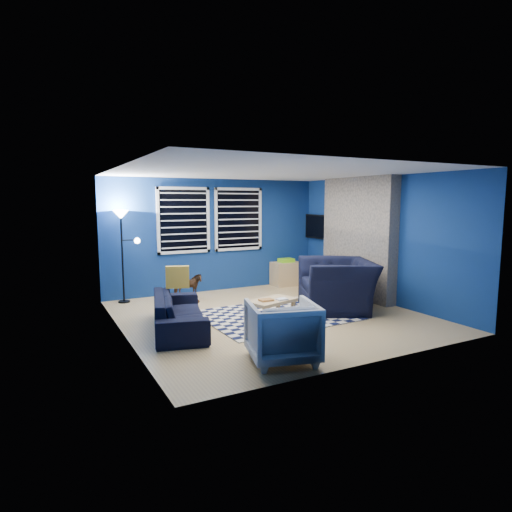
{
  "coord_description": "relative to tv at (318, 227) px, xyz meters",
  "views": [
    {
      "loc": [
        -3.63,
        -6.38,
        2.01
      ],
      "look_at": [
        -0.14,
        0.3,
        1.04
      ],
      "focal_mm": 30.0,
      "sensor_mm": 36.0,
      "label": 1
    }
  ],
  "objects": [
    {
      "name": "wall_right",
      "position": [
        0.05,
        -2.0,
        -0.15
      ],
      "size": [
        0.0,
        5.0,
        5.0
      ],
      "primitive_type": "plane",
      "rotation": [
        1.57,
        0.0,
        -1.57
      ],
      "color": "navy",
      "rests_on": "floor"
    },
    {
      "name": "armchair_bent",
      "position": [
        -3.38,
        -3.92,
        -1.01
      ],
      "size": [
        1.02,
        1.03,
        0.77
      ],
      "primitive_type": "imported",
      "rotation": [
        0.0,
        0.0,
        2.88
      ],
      "color": "gray",
      "rests_on": "floor"
    },
    {
      "name": "throw_pillow",
      "position": [
        -3.97,
        -1.52,
        -0.65
      ],
      "size": [
        0.41,
        0.24,
        0.37
      ],
      "primitive_type": "cube",
      "rotation": [
        0.0,
        0.0,
        -0.33
      ],
      "color": "gold",
      "rests_on": "sofa"
    },
    {
      "name": "fireplace",
      "position": [
        -0.09,
        -1.5,
        -0.2
      ],
      "size": [
        0.65,
        2.0,
        2.5
      ],
      "color": "gray",
      "rests_on": "floor"
    },
    {
      "name": "tv",
      "position": [
        0.0,
        0.0,
        0.0
      ],
      "size": [
        0.07,
        1.0,
        0.58
      ],
      "color": "black",
      "rests_on": "wall_right"
    },
    {
      "name": "wall_back",
      "position": [
        -2.45,
        0.5,
        -0.15
      ],
      "size": [
        5.0,
        0.0,
        5.0
      ],
      "primitive_type": "plane",
      "rotation": [
        1.57,
        0.0,
        0.0
      ],
      "color": "navy",
      "rests_on": "floor"
    },
    {
      "name": "rocking_horse",
      "position": [
        -3.36,
        -0.21,
        -1.08
      ],
      "size": [
        0.48,
        0.64,
        0.49
      ],
      "primitive_type": "imported",
      "rotation": [
        0.0,
        0.0,
        1.14
      ],
      "color": "#452516",
      "rests_on": "floor"
    },
    {
      "name": "armchair_big",
      "position": [
        -1.13,
        -2.17,
        -0.94
      ],
      "size": [
        1.82,
        1.73,
        0.93
      ],
      "primitive_type": "imported",
      "rotation": [
        0.0,
        0.0,
        -2.0
      ],
      "color": "black",
      "rests_on": "floor"
    },
    {
      "name": "coffee_table",
      "position": [
        -2.62,
        -2.34,
        -1.12
      ],
      "size": [
        0.9,
        0.66,
        0.4
      ],
      "rotation": [
        0.0,
        0.0,
        0.28
      ],
      "color": "tan",
      "rests_on": "rug"
    },
    {
      "name": "floor_lamp",
      "position": [
        -4.52,
        0.25,
        0.1
      ],
      "size": [
        0.5,
        0.31,
        1.83
      ],
      "color": "black",
      "rests_on": "floor"
    },
    {
      "name": "wall_left",
      "position": [
        -4.95,
        -2.0,
        -0.15
      ],
      "size": [
        0.0,
        5.0,
        5.0
      ],
      "primitive_type": "plane",
      "rotation": [
        1.57,
        0.0,
        1.57
      ],
      "color": "navy",
      "rests_on": "floor"
    },
    {
      "name": "floor",
      "position": [
        -2.45,
        -2.0,
        -1.4
      ],
      "size": [
        5.0,
        5.0,
        0.0
      ],
      "primitive_type": "plane",
      "color": "tan",
      "rests_on": "ground"
    },
    {
      "name": "sofa",
      "position": [
        -4.12,
        -2.04,
        -1.12
      ],
      "size": [
        2.05,
        1.2,
        0.56
      ],
      "primitive_type": "imported",
      "rotation": [
        0.0,
        0.0,
        1.33
      ],
      "color": "black",
      "rests_on": "floor"
    },
    {
      "name": "cabinet",
      "position": [
        -0.74,
        0.25,
        -1.11
      ],
      "size": [
        0.68,
        0.46,
        0.65
      ],
      "rotation": [
        0.0,
        0.0,
        -0.02
      ],
      "color": "tan",
      "rests_on": "floor"
    },
    {
      "name": "rug",
      "position": [
        -2.36,
        -2.03,
        -1.39
      ],
      "size": [
        2.57,
        2.09,
        0.02
      ],
      "primitive_type": "cube",
      "rotation": [
        0.0,
        0.0,
        0.03
      ],
      "color": "black",
      "rests_on": "floor"
    },
    {
      "name": "ceiling",
      "position": [
        -2.45,
        -2.0,
        1.1
      ],
      "size": [
        5.0,
        5.0,
        0.0
      ],
      "primitive_type": "plane",
      "rotation": [
        3.14,
        0.0,
        0.0
      ],
      "color": "white",
      "rests_on": "wall_back"
    },
    {
      "name": "window_left",
      "position": [
        -3.2,
        0.46,
        0.2
      ],
      "size": [
        1.17,
        0.06,
        1.42
      ],
      "color": "black",
      "rests_on": "wall_back"
    },
    {
      "name": "window_right",
      "position": [
        -1.9,
        0.46,
        0.2
      ],
      "size": [
        1.17,
        0.06,
        1.42
      ],
      "color": "black",
      "rests_on": "wall_back"
    }
  ]
}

